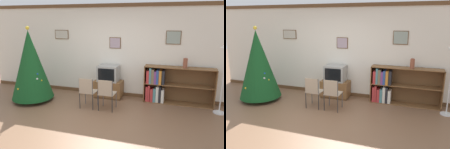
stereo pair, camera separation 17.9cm
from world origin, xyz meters
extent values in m
plane|color=brown|center=(0.00, 0.00, 0.00)|extent=(24.00, 24.00, 0.00)
cube|color=silver|center=(0.00, 2.28, 1.35)|extent=(8.61, 0.08, 2.70)
cube|color=brown|center=(0.00, 2.22, 2.65)|extent=(8.61, 0.03, 0.10)
cube|color=brown|center=(0.00, 2.22, 0.05)|extent=(8.61, 0.03, 0.10)
cube|color=brown|center=(-1.69, 2.23, 1.80)|extent=(0.46, 0.02, 0.28)
cube|color=#BCB7A8|center=(-1.69, 2.22, 1.80)|extent=(0.42, 0.01, 0.24)
cube|color=brown|center=(0.05, 2.23, 1.59)|extent=(0.34, 0.02, 0.32)
cube|color=#A893A3|center=(0.05, 2.22, 1.59)|extent=(0.30, 0.01, 0.28)
cube|color=brown|center=(1.68, 2.23, 1.79)|extent=(0.40, 0.02, 0.36)
cube|color=gray|center=(1.68, 2.22, 1.79)|extent=(0.36, 0.01, 0.33)
cylinder|color=maroon|center=(-2.05, 1.08, 0.05)|extent=(0.36, 0.36, 0.10)
cone|color=#14471E|center=(-2.05, 1.08, 1.05)|extent=(1.15, 1.15, 1.89)
sphere|color=yellow|center=(-2.05, 1.08, 2.04)|extent=(0.10, 0.10, 0.10)
sphere|color=gold|center=(-1.67, 0.98, 0.65)|extent=(0.04, 0.04, 0.04)
sphere|color=silver|center=(-2.25, 1.44, 0.62)|extent=(0.04, 0.04, 0.04)
sphere|color=#1E4CB2|center=(-1.75, 0.93, 0.84)|extent=(0.05, 0.05, 0.05)
sphere|color=silver|center=(-1.73, 0.88, 0.71)|extent=(0.05, 0.05, 0.05)
sphere|color=gold|center=(-2.17, 0.64, 0.46)|extent=(0.06, 0.06, 0.06)
cube|color=brown|center=(-0.08, 1.97, 0.03)|extent=(0.79, 0.45, 0.05)
cube|color=brown|center=(-0.08, 1.97, 0.28)|extent=(0.82, 0.47, 0.46)
cube|color=#9E9E99|center=(-0.08, 1.97, 0.74)|extent=(0.59, 0.45, 0.46)
cube|color=black|center=(-0.08, 1.75, 0.74)|extent=(0.48, 0.01, 0.36)
cube|color=tan|center=(-0.33, 1.10, 0.43)|extent=(0.40, 0.40, 0.02)
cube|color=tan|center=(-0.33, 0.90, 0.63)|extent=(0.35, 0.01, 0.38)
cylinder|color=#4C4C51|center=(-0.51, 1.28, 0.21)|extent=(0.02, 0.02, 0.42)
cylinder|color=#4C4C51|center=(-0.15, 1.28, 0.21)|extent=(0.02, 0.02, 0.42)
cylinder|color=#4C4C51|center=(-0.51, 0.92, 0.21)|extent=(0.02, 0.02, 0.42)
cylinder|color=#4C4C51|center=(-0.15, 0.92, 0.21)|extent=(0.02, 0.02, 0.42)
cylinder|color=#4C4C51|center=(-0.51, 0.92, 0.41)|extent=(0.02, 0.02, 0.82)
cylinder|color=#4C4C51|center=(-0.15, 0.92, 0.41)|extent=(0.02, 0.02, 0.82)
cube|color=tan|center=(0.18, 1.10, 0.43)|extent=(0.40, 0.40, 0.02)
cube|color=tan|center=(0.18, 0.90, 0.63)|extent=(0.35, 0.01, 0.38)
cylinder|color=#4C4C51|center=(0.00, 1.28, 0.21)|extent=(0.02, 0.02, 0.42)
cylinder|color=#4C4C51|center=(0.36, 1.28, 0.21)|extent=(0.02, 0.02, 0.42)
cylinder|color=#4C4C51|center=(0.00, 0.92, 0.21)|extent=(0.02, 0.02, 0.42)
cylinder|color=#4C4C51|center=(0.36, 0.92, 0.21)|extent=(0.02, 0.02, 0.42)
cylinder|color=#4C4C51|center=(0.00, 0.92, 0.41)|extent=(0.02, 0.02, 0.82)
cylinder|color=#4C4C51|center=(0.36, 0.92, 0.41)|extent=(0.02, 0.02, 0.82)
cube|color=brown|center=(0.99, 2.04, 0.51)|extent=(0.02, 0.36, 1.02)
cube|color=brown|center=(2.81, 2.04, 0.51)|extent=(0.02, 0.36, 1.02)
cube|color=brown|center=(1.90, 2.04, 1.01)|extent=(1.84, 0.36, 0.02)
cube|color=brown|center=(1.90, 2.04, 0.01)|extent=(1.84, 0.36, 0.02)
cube|color=brown|center=(1.90, 2.04, 0.53)|extent=(1.80, 0.36, 0.02)
cube|color=brown|center=(1.90, 2.21, 0.51)|extent=(1.84, 0.01, 1.02)
cube|color=#B73333|center=(1.07, 2.00, 0.23)|extent=(0.06, 0.27, 0.42)
cube|color=#B73333|center=(1.13, 2.01, 0.25)|extent=(0.05, 0.29, 0.46)
cube|color=#B73333|center=(1.20, 2.01, 0.20)|extent=(0.08, 0.29, 0.37)
cube|color=teal|center=(1.28, 2.00, 0.21)|extent=(0.07, 0.28, 0.38)
cube|color=silver|center=(1.36, 1.98, 0.24)|extent=(0.07, 0.23, 0.44)
cube|color=#232328|center=(1.43, 2.00, 0.24)|extent=(0.06, 0.27, 0.44)
cube|color=silver|center=(1.50, 2.00, 0.20)|extent=(0.07, 0.27, 0.36)
cube|color=#B73333|center=(1.08, 2.01, 0.72)|extent=(0.07, 0.29, 0.35)
cube|color=teal|center=(1.15, 1.99, 0.76)|extent=(0.05, 0.26, 0.44)
cube|color=#756047|center=(1.21, 1.99, 0.74)|extent=(0.07, 0.26, 0.40)
cube|color=#7A3D7F|center=(1.28, 1.99, 0.71)|extent=(0.06, 0.26, 0.35)
cube|color=#2D4C93|center=(1.34, 2.01, 0.73)|extent=(0.06, 0.30, 0.38)
cube|color=orange|center=(1.41, 2.02, 0.73)|extent=(0.07, 0.30, 0.37)
cube|color=#232328|center=(1.49, 2.02, 0.73)|extent=(0.07, 0.31, 0.38)
cylinder|color=brown|center=(2.03, 2.00, 1.15)|extent=(0.11, 0.11, 0.25)
torus|color=brown|center=(2.03, 2.00, 1.27)|extent=(0.10, 0.10, 0.02)
cylinder|color=silver|center=(2.91, 1.67, 0.01)|extent=(0.28, 0.28, 0.03)
cylinder|color=silver|center=(2.91, 1.67, 0.83)|extent=(0.03, 0.03, 1.60)
camera|label=1|loc=(1.85, -3.91, 2.25)|focal=35.00mm
camera|label=2|loc=(2.02, -3.85, 2.25)|focal=35.00mm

